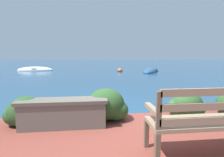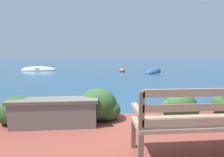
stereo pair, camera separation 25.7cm
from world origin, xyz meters
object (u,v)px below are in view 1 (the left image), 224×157
object	(u,v)px
rowboat_mid	(35,70)
mooring_buoy	(120,71)
park_bench	(210,119)
rowboat_nearest	(151,71)

from	to	relation	value
rowboat_mid	mooring_buoy	size ratio (longest dim) A/B	6.48
park_bench	rowboat_nearest	bearing A→B (deg)	67.10
park_bench	rowboat_mid	xyz separation A→B (m)	(-6.69, 14.49, -0.65)
park_bench	mooring_buoy	bearing A→B (deg)	78.87
rowboat_nearest	mooring_buoy	size ratio (longest dim) A/B	6.55
rowboat_nearest	mooring_buoy	bearing A→B (deg)	-72.04
park_bench	rowboat_nearest	xyz separation A→B (m)	(3.41, 12.26, -0.65)
rowboat_mid	mooring_buoy	distance (m)	7.70
park_bench	rowboat_mid	size ratio (longest dim) A/B	0.50
mooring_buoy	park_bench	bearing A→B (deg)	-93.76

